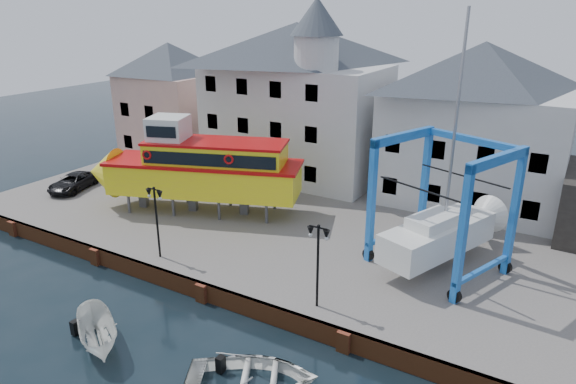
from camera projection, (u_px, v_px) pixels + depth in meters
The scene contains 12 objects.
ground at pixel (203, 301), 26.53m from camera, with size 140.00×140.00×0.00m, color black.
hardstanding at pixel (305, 220), 35.27m from camera, with size 44.00×22.00×1.00m, color #605C57.
quay_wall at pixel (204, 292), 26.45m from camera, with size 44.00×0.47×1.00m.
building_pink at pixel (172, 100), 47.58m from camera, with size 8.00×7.00×10.30m.
building_white_main at pixel (297, 99), 41.24m from camera, with size 14.00×8.30×14.00m.
building_white_right at pixel (476, 126), 35.37m from camera, with size 12.00×8.00×11.20m.
lamp_post_left at pixel (155, 204), 27.98m from camera, with size 1.12×0.32×4.20m.
lamp_post_right at pixel (318, 245), 23.22m from camera, with size 1.12×0.32×4.20m.
tour_boat at pixel (191, 168), 34.63m from camera, with size 15.30×8.43×6.53m.
travel_lift at pixel (448, 225), 27.70m from camera, with size 7.55×9.08×13.38m.
van at pixel (73, 182), 39.42m from camera, with size 2.03×4.41×1.23m, color black.
motorboat_a at pixel (100, 346), 23.05m from camera, with size 1.58×4.20×1.62m, color white.
Camera 1 is at (15.47, -17.58, 14.38)m, focal length 32.00 mm.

